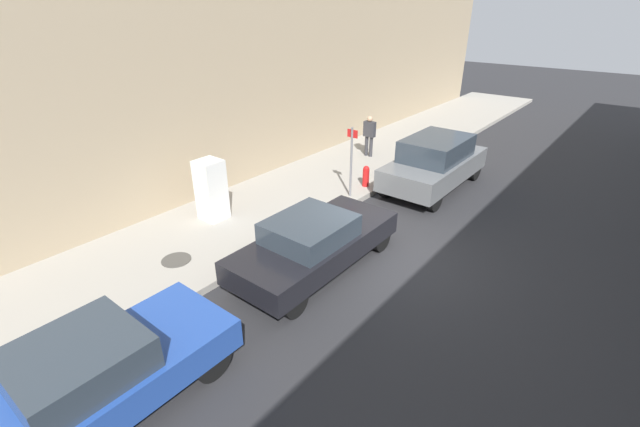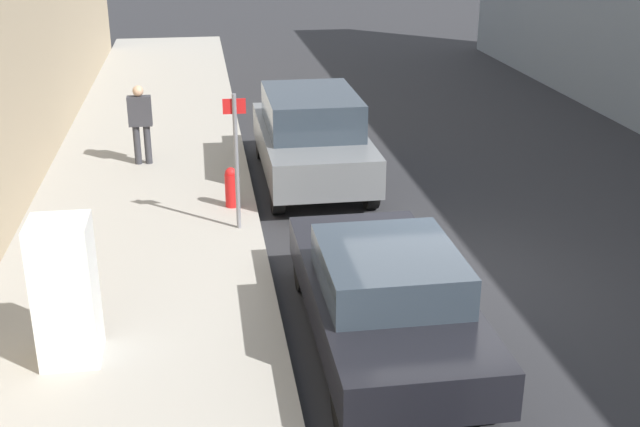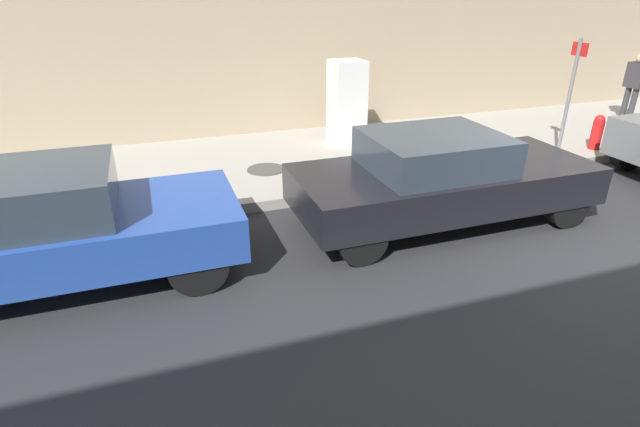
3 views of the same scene
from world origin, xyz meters
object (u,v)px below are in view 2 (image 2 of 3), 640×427
(fire_hydrant, at_px, (231,187))
(parked_sedan_dark, at_px, (385,294))
(pedestrian_walking_far, at_px, (140,119))
(street_sign_post, at_px, (236,154))
(discarded_refrigerator, at_px, (65,291))
(parked_suv_gray, at_px, (311,136))

(fire_hydrant, height_order, parked_sedan_dark, parked_sedan_dark)
(fire_hydrant, xyz_separation_m, pedestrian_walking_far, (-1.66, 2.73, 0.56))
(street_sign_post, relative_size, fire_hydrant, 3.12)
(discarded_refrigerator, relative_size, pedestrian_walking_far, 1.07)
(discarded_refrigerator, bearing_deg, pedestrian_walking_far, 86.68)
(street_sign_post, bearing_deg, parked_sedan_dark, -67.02)
(parked_sedan_dark, bearing_deg, pedestrian_walking_far, 113.90)
(parked_sedan_dark, distance_m, parked_suv_gray, 6.38)
(pedestrian_walking_far, bearing_deg, discarded_refrigerator, -116.02)
(pedestrian_walking_far, xyz_separation_m, parked_sedan_dark, (3.30, -7.45, -0.38))
(parked_sedan_dark, bearing_deg, fire_hydrant, 109.21)
(street_sign_post, bearing_deg, parked_suv_gray, 59.30)
(parked_sedan_dark, xyz_separation_m, parked_suv_gray, (-0.00, 6.38, 0.20))
(discarded_refrigerator, distance_m, parked_sedan_dark, 3.75)
(discarded_refrigerator, distance_m, fire_hydrant, 5.18)
(street_sign_post, xyz_separation_m, parked_sedan_dark, (1.58, -3.72, -0.72))
(street_sign_post, distance_m, parked_sedan_dark, 4.11)
(street_sign_post, distance_m, fire_hydrant, 1.34)
(street_sign_post, bearing_deg, pedestrian_walking_far, 114.79)
(fire_hydrant, xyz_separation_m, parked_sedan_dark, (1.64, -4.72, 0.17))
(fire_hydrant, height_order, pedestrian_walking_far, pedestrian_walking_far)
(fire_hydrant, distance_m, parked_sedan_dark, 5.00)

